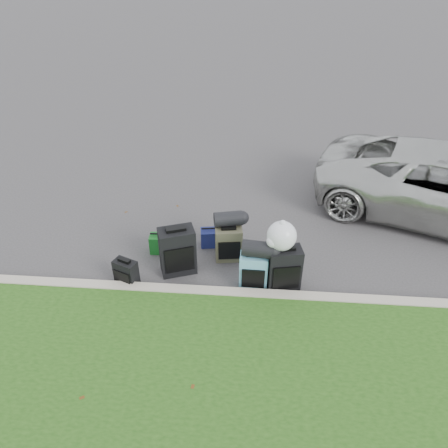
# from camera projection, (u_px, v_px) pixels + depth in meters

# --- Properties ---
(ground) EXTENTS (120.00, 120.00, 0.00)m
(ground) POSITION_uv_depth(u_px,v_px,m) (229.00, 257.00, 7.50)
(ground) COLOR #383535
(ground) RESTS_ON ground
(curb) EXTENTS (120.00, 0.18, 0.15)m
(curb) POSITION_uv_depth(u_px,v_px,m) (224.00, 294.00, 6.63)
(curb) COLOR #9E937F
(curb) RESTS_ON ground
(suitcase_small_black) EXTENTS (0.41, 0.32, 0.45)m
(suitcase_small_black) POSITION_uv_depth(u_px,v_px,m) (126.00, 273.00, 6.81)
(suitcase_small_black) COLOR black
(suitcase_small_black) RESTS_ON ground
(suitcase_large_black_left) EXTENTS (0.64, 0.51, 0.81)m
(suitcase_large_black_left) POSITION_uv_depth(u_px,v_px,m) (178.00, 251.00, 6.98)
(suitcase_large_black_left) COLOR black
(suitcase_large_black_left) RESTS_ON ground
(suitcase_olive) EXTENTS (0.48, 0.34, 0.60)m
(suitcase_olive) POSITION_uv_depth(u_px,v_px,m) (229.00, 244.00, 7.31)
(suitcase_olive) COLOR #393826
(suitcase_olive) RESTS_ON ground
(suitcase_teal) EXTENTS (0.43, 0.26, 0.61)m
(suitcase_teal) POSITION_uv_depth(u_px,v_px,m) (254.00, 271.00, 6.72)
(suitcase_teal) COLOR teal
(suitcase_teal) RESTS_ON ground
(suitcase_large_black_right) EXTENTS (0.54, 0.39, 0.75)m
(suitcase_large_black_right) POSITION_uv_depth(u_px,v_px,m) (284.00, 269.00, 6.66)
(suitcase_large_black_right) COLOR black
(suitcase_large_black_right) RESTS_ON ground
(tote_green) EXTENTS (0.31, 0.25, 0.33)m
(tote_green) POSITION_uv_depth(u_px,v_px,m) (159.00, 243.00, 7.55)
(tote_green) COLOR #16631E
(tote_green) RESTS_ON ground
(tote_navy) EXTENTS (0.33, 0.27, 0.32)m
(tote_navy) POSITION_uv_depth(u_px,v_px,m) (209.00, 238.00, 7.70)
(tote_navy) COLOR navy
(tote_navy) RESTS_ON ground
(duffel_left) EXTENTS (0.51, 0.35, 0.25)m
(duffel_left) POSITION_uv_depth(u_px,v_px,m) (228.00, 219.00, 7.16)
(duffel_left) COLOR black
(duffel_left) RESTS_ON suitcase_olive
(duffel_right) EXTENTS (0.48, 0.30, 0.26)m
(duffel_right) POSITION_uv_depth(u_px,v_px,m) (258.00, 249.00, 6.47)
(duffel_right) COLOR black
(duffel_right) RESTS_ON suitcase_teal
(trash_bag) EXTENTS (0.44, 0.44, 0.44)m
(trash_bag) POSITION_uv_depth(u_px,v_px,m) (282.00, 236.00, 6.36)
(trash_bag) COLOR silver
(trash_bag) RESTS_ON suitcase_large_black_right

